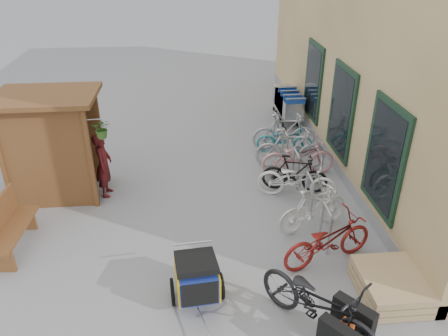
{
  "coord_description": "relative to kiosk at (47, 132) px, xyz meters",
  "views": [
    {
      "loc": [
        -0.23,
        -6.58,
        5.3
      ],
      "look_at": [
        0.5,
        1.5,
        1.0
      ],
      "focal_mm": 35.0,
      "sensor_mm": 36.0,
      "label": 1
    }
  ],
  "objects": [
    {
      "name": "ground",
      "position": [
        3.28,
        -2.47,
        -1.55
      ],
      "size": [
        80.0,
        80.0,
        0.0
      ],
      "primitive_type": "plane",
      "color": "gray"
    },
    {
      "name": "bike_7",
      "position": [
        5.71,
        1.86,
        -1.02
      ],
      "size": [
        1.8,
        0.59,
        1.07
      ],
      "primitive_type": "imported",
      "rotation": [
        0.0,
        0.0,
        1.52
      ],
      "color": "#ABAAAF",
      "rests_on": "ground"
    },
    {
      "name": "building",
      "position": [
        9.77,
        2.03,
        1.94
      ],
      "size": [
        6.07,
        13.0,
        7.0
      ],
      "color": "tan",
      "rests_on": "ground"
    },
    {
      "name": "shopping_carts",
      "position": [
        6.28,
        4.06,
        -0.91
      ],
      "size": [
        0.62,
        2.07,
        1.1
      ],
      "color": "silver",
      "rests_on": "ground"
    },
    {
      "name": "bike_rack",
      "position": [
        5.58,
        -0.07,
        -1.04
      ],
      "size": [
        0.05,
        5.35,
        0.86
      ],
      "color": "#A5A8AD",
      "rests_on": "ground"
    },
    {
      "name": "kiosk",
      "position": [
        0.0,
        0.0,
        0.0
      ],
      "size": [
        2.49,
        1.65,
        2.4
      ],
      "color": "brown",
      "rests_on": "ground"
    },
    {
      "name": "bike_3",
      "position": [
        5.48,
        -0.37,
        -1.09
      ],
      "size": [
        1.59,
        0.85,
        0.92
      ],
      "primitive_type": "imported",
      "rotation": [
        0.0,
        0.0,
        1.28
      ],
      "color": "black",
      "rests_on": "ground"
    },
    {
      "name": "cargo_bike",
      "position": [
        4.87,
        -4.5,
        -1.01
      ],
      "size": [
        1.87,
        2.09,
        1.1
      ],
      "rotation": [
        0.0,
        0.0,
        0.67
      ],
      "color": "black",
      "rests_on": "ground"
    },
    {
      "name": "person_kiosk",
      "position": [
        1.13,
        -0.13,
        -0.79
      ],
      "size": [
        0.38,
        0.57,
        1.52
      ],
      "primitive_type": "imported",
      "rotation": [
        0.0,
        0.0,
        1.53
      ],
      "color": "maroon",
      "rests_on": "ground"
    },
    {
      "name": "child_trailer",
      "position": [
        3.09,
        -3.66,
        -1.08
      ],
      "size": [
        0.9,
        1.48,
        0.86
      ],
      "rotation": [
        0.0,
        0.0,
        0.09
      ],
      "color": "#1C379B",
      "rests_on": "ground"
    },
    {
      "name": "bike_2",
      "position": [
        5.46,
        -0.68,
        -1.08
      ],
      "size": [
        1.92,
        1.19,
        0.95
      ],
      "primitive_type": "imported",
      "rotation": [
        0.0,
        0.0,
        1.24
      ],
      "color": "white",
      "rests_on": "ground"
    },
    {
      "name": "bike_0",
      "position": [
        5.48,
        -2.93,
        -1.07
      ],
      "size": [
        1.95,
        1.21,
        0.97
      ],
      "primitive_type": "imported",
      "rotation": [
        0.0,
        0.0,
        1.91
      ],
      "color": "maroon",
      "rests_on": "ground"
    },
    {
      "name": "bike_6",
      "position": [
        5.69,
        1.69,
        -1.15
      ],
      "size": [
        1.58,
        0.74,
        0.8
      ],
      "primitive_type": "imported",
      "rotation": [
        0.0,
        0.0,
        1.43
      ],
      "color": "teal",
      "rests_on": "ground"
    },
    {
      "name": "bench",
      "position": [
        -0.41,
        -2.04,
        -1.03
      ],
      "size": [
        0.58,
        1.63,
        1.01
      ],
      "rotation": [
        0.0,
        0.0,
        -0.06
      ],
      "color": "brown",
      "rests_on": "ground"
    },
    {
      "name": "bike_1",
      "position": [
        5.49,
        -1.9,
        -1.07
      ],
      "size": [
        1.67,
        0.96,
        0.97
      ],
      "primitive_type": "imported",
      "rotation": [
        0.0,
        0.0,
        1.91
      ],
      "color": "white",
      "rests_on": "ground"
    },
    {
      "name": "bike_5",
      "position": [
        5.64,
        0.78,
        -1.01
      ],
      "size": [
        1.85,
        0.77,
        1.08
      ],
      "primitive_type": "imported",
      "rotation": [
        0.0,
        0.0,
        1.42
      ],
      "color": "#ABAAAF",
      "rests_on": "ground"
    },
    {
      "name": "bike_4",
      "position": [
        5.75,
        0.45,
        -1.07
      ],
      "size": [
        1.82,
        0.64,
        0.96
      ],
      "primitive_type": "imported",
      "rotation": [
        0.0,
        0.0,
        1.57
      ],
      "color": "#D58A92",
      "rests_on": "ground"
    },
    {
      "name": "pallet_stack",
      "position": [
        6.28,
        -3.87,
        -1.34
      ],
      "size": [
        1.0,
        1.2,
        0.4
      ],
      "color": "tan",
      "rests_on": "ground"
    }
  ]
}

